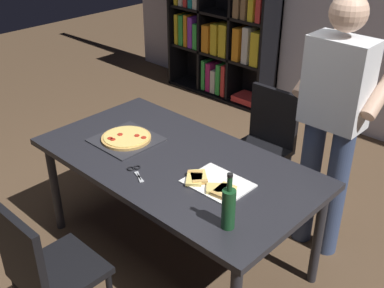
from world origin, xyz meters
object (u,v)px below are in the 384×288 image
(chair_near_camera, at_px, (44,268))
(bookshelf, at_px, (224,16))
(chair_far_side, at_px, (265,139))
(pepperoni_pizza_on_tray, at_px, (126,139))
(wine_bottle, at_px, (229,208))
(dining_table, at_px, (176,169))
(person_serving_pizza, at_px, (334,116))
(kitchen_scissors, at_px, (136,171))

(chair_near_camera, relative_size, bookshelf, 0.46)
(chair_far_side, distance_m, bookshelf, 2.18)
(bookshelf, xyz_separation_m, pepperoni_pizza_on_tray, (1.20, -2.43, -0.17))
(chair_near_camera, height_order, chair_far_side, same)
(chair_far_side, distance_m, pepperoni_pizza_on_tray, 1.13)
(wine_bottle, bearing_deg, bookshelf, 130.50)
(pepperoni_pizza_on_tray, bearing_deg, wine_bottle, -12.33)
(dining_table, bearing_deg, chair_near_camera, -90.00)
(dining_table, bearing_deg, chair_far_side, 90.00)
(dining_table, bearing_deg, person_serving_pizza, 49.56)
(person_serving_pizza, xyz_separation_m, pepperoni_pizza_on_tray, (-1.06, -0.80, -0.23))
(dining_table, xyz_separation_m, chair_far_side, (0.00, 0.97, -0.17))
(dining_table, bearing_deg, kitchen_scissors, -104.58)
(dining_table, relative_size, chair_far_side, 2.01)
(bookshelf, bearing_deg, chair_near_camera, -64.30)
(person_serving_pizza, relative_size, wine_bottle, 5.54)
(chair_near_camera, distance_m, pepperoni_pizza_on_tray, 1.04)
(dining_table, relative_size, person_serving_pizza, 1.04)
(dining_table, height_order, chair_near_camera, chair_near_camera)
(chair_near_camera, bearing_deg, wine_bottle, 45.90)
(pepperoni_pizza_on_tray, bearing_deg, chair_near_camera, -65.69)
(chair_far_side, relative_size, pepperoni_pizza_on_tray, 2.29)
(person_serving_pizza, height_order, wine_bottle, person_serving_pizza)
(chair_far_side, xyz_separation_m, wine_bottle, (0.66, -1.26, 0.36))
(person_serving_pizza, xyz_separation_m, kitchen_scissors, (-0.71, -1.02, -0.24))
(chair_far_side, bearing_deg, bookshelf, 138.95)
(person_serving_pizza, distance_m, pepperoni_pizza_on_tray, 1.35)
(chair_far_side, relative_size, kitchen_scissors, 4.58)
(chair_near_camera, xyz_separation_m, pepperoni_pizza_on_tray, (-0.42, 0.92, 0.25))
(person_serving_pizza, distance_m, kitchen_scissors, 1.27)
(pepperoni_pizza_on_tray, bearing_deg, chair_far_side, 67.92)
(chair_near_camera, bearing_deg, bookshelf, 115.70)
(wine_bottle, bearing_deg, person_serving_pizza, 91.22)
(wine_bottle, distance_m, kitchen_scissors, 0.74)
(bookshelf, height_order, pepperoni_pizza_on_tray, bookshelf)
(bookshelf, relative_size, kitchen_scissors, 9.91)
(chair_near_camera, bearing_deg, kitchen_scissors, 95.65)
(bookshelf, bearing_deg, person_serving_pizza, -35.78)
(chair_near_camera, bearing_deg, pepperoni_pizza_on_tray, 114.31)
(dining_table, distance_m, chair_far_side, 0.99)
(dining_table, xyz_separation_m, kitchen_scissors, (-0.07, -0.27, 0.07))
(pepperoni_pizza_on_tray, xyz_separation_m, wine_bottle, (1.08, -0.24, 0.10))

